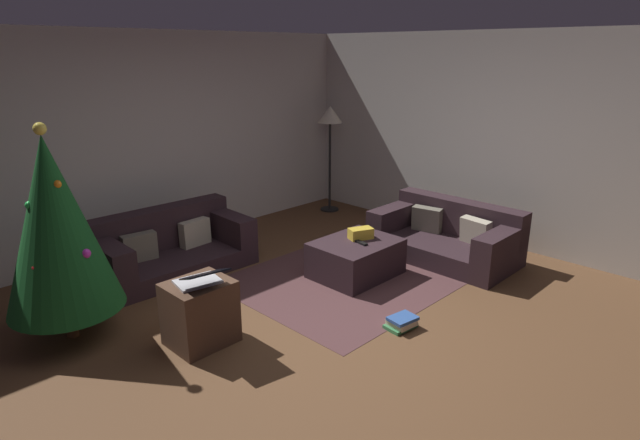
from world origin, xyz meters
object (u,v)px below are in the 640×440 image
object	(u,v)px
couch_right	(448,236)
tv_remote	(361,243)
gift_box	(361,233)
side_table	(200,313)
christmas_tree	(55,225)
book_stack	(401,322)
corner_lamp	(330,122)
couch_left	(169,247)
ottoman	(356,258)
laptop	(200,279)

from	to	relation	value
couch_right	tv_remote	world-z (taller)	couch_right
gift_box	side_table	size ratio (longest dim) A/B	0.47
christmas_tree	book_stack	world-z (taller)	christmas_tree
christmas_tree	corner_lamp	distance (m)	4.43
couch_left	christmas_tree	xyz separation A→B (m)	(-1.36, -0.69, 0.75)
ottoman	gift_box	size ratio (longest dim) A/B	3.50
ottoman	gift_box	xyz separation A→B (m)	(0.10, 0.02, 0.26)
couch_left	book_stack	world-z (taller)	couch_left
couch_left	christmas_tree	world-z (taller)	christmas_tree
couch_left	corner_lamp	bearing A→B (deg)	-171.90
gift_box	laptop	world-z (taller)	laptop
book_stack	christmas_tree	bearing A→B (deg)	137.32
gift_box	laptop	xyz separation A→B (m)	(-2.09, -0.08, 0.15)
tv_remote	side_table	distance (m)	1.96
couch_left	gift_box	world-z (taller)	couch_left
laptop	side_table	bearing A→B (deg)	79.78
christmas_tree	book_stack	size ratio (longest dim) A/B	6.37
side_table	laptop	size ratio (longest dim) A/B	1.15
couch_left	book_stack	bearing A→B (deg)	107.64
christmas_tree	corner_lamp	bearing A→B (deg)	13.38
christmas_tree	side_table	size ratio (longest dim) A/B	3.34
couch_left	side_table	xyz separation A→B (m)	(-0.63, -1.57, 0.01)
couch_right	corner_lamp	size ratio (longest dim) A/B	1.04
tv_remote	laptop	world-z (taller)	laptop
ottoman	gift_box	world-z (taller)	gift_box
gift_box	side_table	bearing A→B (deg)	-179.64
couch_left	book_stack	size ratio (longest dim) A/B	5.92
side_table	corner_lamp	distance (m)	4.19
side_table	couch_right	bearing A→B (deg)	-7.52
christmas_tree	corner_lamp	xyz separation A→B (m)	(4.30, 1.02, 0.33)
corner_lamp	ottoman	bearing A→B (deg)	-129.75
couch_left	ottoman	distance (m)	2.08
ottoman	laptop	bearing A→B (deg)	-178.42
couch_left	couch_right	xyz separation A→B (m)	(2.55, -1.99, -0.01)
ottoman	side_table	world-z (taller)	side_table
ottoman	christmas_tree	distance (m)	2.97
laptop	corner_lamp	distance (m)	4.16
couch_left	gift_box	distance (m)	2.14
tv_remote	christmas_tree	distance (m)	2.93
couch_right	book_stack	size ratio (longest dim) A/B	5.70
gift_box	couch_right	bearing A→B (deg)	-21.48
couch_right	gift_box	bearing A→B (deg)	68.28
ottoman	corner_lamp	distance (m)	2.75
gift_box	corner_lamp	distance (m)	2.57
gift_box	laptop	bearing A→B (deg)	-177.87
tv_remote	side_table	world-z (taller)	side_table
couch_left	christmas_tree	size ratio (longest dim) A/B	0.93
side_table	book_stack	size ratio (longest dim) A/B	1.91
gift_box	tv_remote	size ratio (longest dim) A/B	1.61
christmas_tree	couch_left	bearing A→B (deg)	26.96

